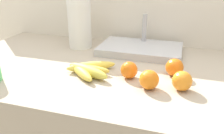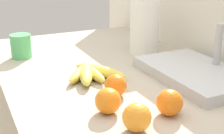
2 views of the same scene
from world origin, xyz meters
name	(u,v)px [view 2 (image 2 of 2)]	position (x,y,z in m)	size (l,w,h in m)	color
wall_back	(209,107)	(0.00, 0.41, 0.65)	(1.81, 0.06, 1.30)	silver
banana_bunch	(90,73)	(-0.04, -0.10, 0.87)	(0.20, 0.20, 0.04)	#E9CE4C
orange_right	(137,117)	(0.32, -0.12, 0.89)	(0.07, 0.07, 0.07)	orange
orange_far_right	(169,103)	(0.29, -0.01, 0.89)	(0.07, 0.07, 0.07)	orange
orange_center	(108,101)	(0.21, -0.15, 0.89)	(0.07, 0.07, 0.07)	orange
orange_front	(116,85)	(0.13, -0.08, 0.89)	(0.07, 0.07, 0.07)	orange
paper_towel_roll	(145,21)	(-0.21, 0.21, 0.99)	(0.12, 0.12, 0.30)	white
sink_basin	(196,72)	(0.11, 0.22, 0.87)	(0.40, 0.25, 0.18)	#B7BABF
mug	(21,46)	(-0.36, -0.26, 0.90)	(0.08, 0.08, 0.10)	#56BF6C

